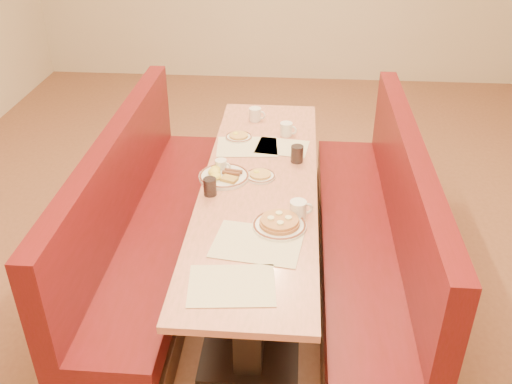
# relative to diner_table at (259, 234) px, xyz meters

# --- Properties ---
(ground) EXTENTS (8.00, 8.00, 0.00)m
(ground) POSITION_rel_diner_table_xyz_m (0.00, 0.00, -0.37)
(ground) COLOR #9E6647
(ground) RESTS_ON ground
(diner_table) EXTENTS (0.70, 2.50, 0.75)m
(diner_table) POSITION_rel_diner_table_xyz_m (0.00, 0.00, 0.00)
(diner_table) COLOR black
(diner_table) RESTS_ON ground
(booth_left) EXTENTS (0.55, 2.50, 1.05)m
(booth_left) POSITION_rel_diner_table_xyz_m (-0.73, 0.00, -0.01)
(booth_left) COLOR #4C3326
(booth_left) RESTS_ON ground
(booth_right) EXTENTS (0.55, 2.50, 1.05)m
(booth_right) POSITION_rel_diner_table_xyz_m (0.73, 0.00, -0.01)
(booth_right) COLOR #4C3326
(booth_right) RESTS_ON ground
(placemat_near_left) EXTENTS (0.43, 0.34, 0.00)m
(placemat_near_left) POSITION_rel_diner_table_xyz_m (-0.06, -0.96, 0.38)
(placemat_near_left) COLOR beige
(placemat_near_left) RESTS_ON diner_table
(placemat_near_right) EXTENTS (0.49, 0.40, 0.00)m
(placemat_near_right) POSITION_rel_diner_table_xyz_m (0.03, -0.62, 0.38)
(placemat_near_right) COLOR beige
(placemat_near_right) RESTS_ON diner_table
(placemat_far_left) EXTENTS (0.43, 0.34, 0.00)m
(placemat_far_left) POSITION_rel_diner_table_xyz_m (-0.12, 0.49, 0.38)
(placemat_far_left) COLOR beige
(placemat_far_left) RESTS_ON diner_table
(placemat_far_right) EXTENTS (0.38, 0.30, 0.00)m
(placemat_far_right) POSITION_rel_diner_table_xyz_m (0.12, 0.50, 0.38)
(placemat_far_right) COLOR beige
(placemat_far_right) RESTS_ON diner_table
(pancake_plate) EXTENTS (0.29, 0.29, 0.07)m
(pancake_plate) POSITION_rel_diner_table_xyz_m (0.14, -0.46, 0.40)
(pancake_plate) COLOR silver
(pancake_plate) RESTS_ON diner_table
(eggs_plate) EXTENTS (0.31, 0.31, 0.06)m
(eggs_plate) POSITION_rel_diner_table_xyz_m (-0.23, 0.05, 0.39)
(eggs_plate) COLOR silver
(eggs_plate) RESTS_ON diner_table
(extra_plate_mid) EXTENTS (0.19, 0.19, 0.04)m
(extra_plate_mid) POSITION_rel_diner_table_xyz_m (-0.00, 0.08, 0.39)
(extra_plate_mid) COLOR silver
(extra_plate_mid) RESTS_ON diner_table
(extra_plate_far) EXTENTS (0.19, 0.19, 0.04)m
(extra_plate_far) POSITION_rel_diner_table_xyz_m (-0.19, 0.63, 0.39)
(extra_plate_far) COLOR silver
(extra_plate_far) RESTS_ON diner_table
(coffee_mug_a) EXTENTS (0.13, 0.09, 0.10)m
(coffee_mug_a) POSITION_rel_diner_table_xyz_m (0.24, -0.35, 0.43)
(coffee_mug_a) COLOR silver
(coffee_mug_a) RESTS_ON diner_table
(coffee_mug_b) EXTENTS (0.10, 0.07, 0.08)m
(coffee_mug_b) POSITION_rel_diner_table_xyz_m (-0.25, 0.14, 0.42)
(coffee_mug_b) COLOR silver
(coffee_mug_b) RESTS_ON diner_table
(coffee_mug_c) EXTENTS (0.12, 0.09, 0.09)m
(coffee_mug_c) POSITION_rel_diner_table_xyz_m (0.14, 0.70, 0.42)
(coffee_mug_c) COLOR silver
(coffee_mug_c) RESTS_ON diner_table
(coffee_mug_d) EXTENTS (0.13, 0.09, 0.10)m
(coffee_mug_d) POSITION_rel_diner_table_xyz_m (-0.10, 0.94, 0.43)
(coffee_mug_d) COLOR silver
(coffee_mug_d) RESTS_ON diner_table
(soda_tumbler_near) EXTENTS (0.08, 0.08, 0.11)m
(soda_tumbler_near) POSITION_rel_diner_table_xyz_m (-0.28, -0.15, 0.43)
(soda_tumbler_near) COLOR black
(soda_tumbler_near) RESTS_ON diner_table
(soda_tumbler_mid) EXTENTS (0.08, 0.08, 0.11)m
(soda_tumbler_mid) POSITION_rel_diner_table_xyz_m (0.22, 0.31, 0.43)
(soda_tumbler_mid) COLOR black
(soda_tumbler_mid) RESTS_ON diner_table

